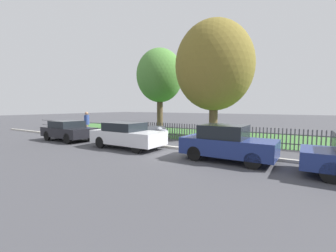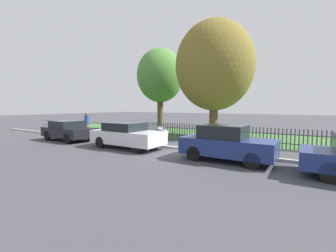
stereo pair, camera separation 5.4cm
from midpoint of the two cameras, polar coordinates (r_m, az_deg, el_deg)
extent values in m
plane|color=#424247|center=(11.53, 4.74, -6.27)|extent=(120.00, 120.00, 0.00)
cube|color=#B2ADA3|center=(11.61, 4.97, -5.89)|extent=(38.29, 0.20, 0.12)
cube|color=#3D7033|center=(17.78, 14.98, -2.43)|extent=(38.29, 7.56, 0.01)
cube|color=#4C4C51|center=(14.23, 10.48, -2.92)|extent=(38.29, 0.03, 0.05)
cube|color=#4C4C51|center=(14.17, 10.51, -0.97)|extent=(38.29, 0.03, 0.05)
cube|color=#4C4C51|center=(18.26, -11.70, -0.44)|extent=(0.06, 0.03, 1.11)
cube|color=#4C4C51|center=(18.13, -11.27, -0.47)|extent=(0.06, 0.03, 1.11)
cube|color=#4C4C51|center=(18.01, -10.83, -0.50)|extent=(0.06, 0.03, 1.11)
cube|color=#4C4C51|center=(17.88, -10.40, -0.53)|extent=(0.06, 0.03, 1.11)
cube|color=#4C4C51|center=(17.75, -9.95, -0.56)|extent=(0.06, 0.03, 1.11)
cube|color=#4C4C51|center=(17.63, -9.50, -0.59)|extent=(0.06, 0.03, 1.11)
cube|color=#4C4C51|center=(17.50, -9.04, -0.63)|extent=(0.06, 0.03, 1.11)
cube|color=#4C4C51|center=(17.38, -8.57, -0.66)|extent=(0.06, 0.03, 1.11)
cube|color=#4C4C51|center=(17.26, -8.10, -0.69)|extent=(0.06, 0.03, 1.11)
cube|color=#4C4C51|center=(17.14, -7.62, -0.73)|extent=(0.06, 0.03, 1.11)
cube|color=#4C4C51|center=(17.02, -7.14, -0.76)|extent=(0.06, 0.03, 1.11)
cube|color=#4C4C51|center=(16.90, -6.65, -0.80)|extent=(0.06, 0.03, 1.11)
cube|color=#4C4C51|center=(16.78, -6.15, -0.83)|extent=(0.06, 0.03, 1.11)
cube|color=#4C4C51|center=(16.66, -5.64, -0.87)|extent=(0.06, 0.03, 1.11)
cube|color=#4C4C51|center=(16.55, -5.13, -0.90)|extent=(0.06, 0.03, 1.11)
cube|color=#4C4C51|center=(16.44, -4.61, -0.94)|extent=(0.06, 0.03, 1.11)
cube|color=#4C4C51|center=(16.33, -4.08, -0.98)|extent=(0.06, 0.03, 1.11)
cube|color=#4C4C51|center=(16.21, -3.55, -1.02)|extent=(0.06, 0.03, 1.11)
cube|color=#4C4C51|center=(16.11, -3.00, -1.05)|extent=(0.06, 0.03, 1.11)
cube|color=#4C4C51|center=(16.00, -2.46, -1.09)|extent=(0.06, 0.03, 1.11)
cube|color=#4C4C51|center=(15.89, -1.90, -1.13)|extent=(0.06, 0.03, 1.11)
cube|color=#4C4C51|center=(15.79, -1.33, -1.17)|extent=(0.06, 0.03, 1.11)
cube|color=#4C4C51|center=(15.69, -0.76, -1.21)|extent=(0.06, 0.03, 1.11)
cube|color=#4C4C51|center=(15.58, -0.18, -1.25)|extent=(0.06, 0.03, 1.11)
cube|color=#4C4C51|center=(15.48, 0.40, -1.29)|extent=(0.06, 0.03, 1.11)
cube|color=#4C4C51|center=(15.39, 1.00, -1.33)|extent=(0.06, 0.03, 1.11)
cube|color=#4C4C51|center=(15.29, 1.60, -1.37)|extent=(0.06, 0.03, 1.11)
cube|color=#4C4C51|center=(15.20, 2.21, -1.41)|extent=(0.06, 0.03, 1.11)
cube|color=#4C4C51|center=(15.10, 2.82, -1.45)|extent=(0.06, 0.03, 1.11)
cube|color=#4C4C51|center=(15.01, 3.45, -1.50)|extent=(0.06, 0.03, 1.11)
cube|color=#4C4C51|center=(14.92, 4.08, -1.54)|extent=(0.06, 0.03, 1.11)
cube|color=#4C4C51|center=(14.84, 4.72, -1.58)|extent=(0.06, 0.03, 1.11)
cube|color=#4C4C51|center=(14.75, 5.37, -1.62)|extent=(0.06, 0.03, 1.11)
cube|color=#4C4C51|center=(14.67, 6.02, -1.67)|extent=(0.06, 0.03, 1.11)
cube|color=#4C4C51|center=(14.58, 6.68, -1.71)|extent=(0.06, 0.03, 1.11)
cube|color=#4C4C51|center=(14.51, 7.35, -1.76)|extent=(0.06, 0.03, 1.11)
cube|color=#4C4C51|center=(14.43, 8.03, -1.80)|extent=(0.06, 0.03, 1.11)
cube|color=#4C4C51|center=(14.35, 8.71, -1.84)|extent=(0.06, 0.03, 1.11)
cube|color=#4C4C51|center=(14.28, 9.40, -1.89)|extent=(0.06, 0.03, 1.11)
cube|color=#4C4C51|center=(14.21, 10.10, -1.93)|extent=(0.06, 0.03, 1.11)
cube|color=#4C4C51|center=(14.14, 10.81, -1.98)|extent=(0.06, 0.03, 1.11)
cube|color=#4C4C51|center=(14.07, 11.52, -2.02)|extent=(0.06, 0.03, 1.11)
cube|color=#4C4C51|center=(14.01, 12.24, -2.07)|extent=(0.06, 0.03, 1.11)
cube|color=#4C4C51|center=(13.94, 12.96, -2.11)|extent=(0.06, 0.03, 1.11)
cube|color=#4C4C51|center=(13.88, 13.69, -2.16)|extent=(0.06, 0.03, 1.11)
cube|color=#4C4C51|center=(13.82, 14.43, -2.20)|extent=(0.06, 0.03, 1.11)
cube|color=#4C4C51|center=(13.77, 15.18, -2.25)|extent=(0.06, 0.03, 1.11)
cube|color=#4C4C51|center=(13.71, 15.93, -2.29)|extent=(0.06, 0.03, 1.11)
cube|color=#4C4C51|center=(13.66, 16.68, -2.34)|extent=(0.06, 0.03, 1.11)
cube|color=#4C4C51|center=(13.61, 17.45, -2.38)|extent=(0.06, 0.03, 1.11)
cube|color=#4C4C51|center=(13.57, 18.21, -2.43)|extent=(0.06, 0.03, 1.11)
cube|color=#4C4C51|center=(13.52, 18.98, -2.47)|extent=(0.06, 0.03, 1.11)
cube|color=#4C4C51|center=(13.48, 19.76, -2.52)|extent=(0.06, 0.03, 1.11)
cube|color=#4C4C51|center=(13.44, 20.54, -2.56)|extent=(0.06, 0.03, 1.11)
cube|color=#4C4C51|center=(13.41, 21.33, -2.61)|extent=(0.06, 0.03, 1.11)
cube|color=#4C4C51|center=(13.37, 22.12, -2.65)|extent=(0.06, 0.03, 1.11)
cube|color=#4C4C51|center=(13.34, 22.92, -2.70)|extent=(0.06, 0.03, 1.11)
cube|color=#4C4C51|center=(13.31, 23.71, -2.74)|extent=(0.06, 0.03, 1.11)
cube|color=#4C4C51|center=(13.29, 24.51, -2.78)|extent=(0.06, 0.03, 1.11)
cube|color=#4C4C51|center=(13.26, 25.32, -2.82)|extent=(0.06, 0.03, 1.11)
cube|color=#4C4C51|center=(13.24, 26.13, -2.87)|extent=(0.06, 0.03, 1.11)
cube|color=#4C4C51|center=(13.23, 26.94, -2.91)|extent=(0.06, 0.03, 1.11)
cube|color=#4C4C51|center=(13.21, 27.75, -2.95)|extent=(0.06, 0.03, 1.11)
cube|color=#4C4C51|center=(13.20, 28.56, -2.99)|extent=(0.06, 0.03, 1.11)
cube|color=#4C4C51|center=(13.19, 29.38, -3.03)|extent=(0.06, 0.03, 1.11)
cube|color=#4C4C51|center=(13.18, 30.19, -3.07)|extent=(0.06, 0.03, 1.11)
cube|color=#4C4C51|center=(13.17, 31.01, -3.11)|extent=(0.06, 0.03, 1.11)
cube|color=#4C4C51|center=(13.17, 31.83, -3.15)|extent=(0.06, 0.03, 1.11)
cube|color=#4C4C51|center=(13.17, 32.65, -3.19)|extent=(0.06, 0.03, 1.11)
cube|color=#4C4C51|center=(13.18, 33.46, -3.22)|extent=(0.06, 0.03, 1.11)
cube|color=#4C4C51|center=(13.18, 34.28, -3.26)|extent=(0.06, 0.03, 1.11)
cube|color=#4C4C51|center=(13.19, 35.10, -3.30)|extent=(0.06, 0.03, 1.11)
cube|color=#4C4C51|center=(13.20, 35.91, -3.33)|extent=(0.06, 0.03, 1.11)
cube|color=#4C4C51|center=(13.22, 36.72, -3.37)|extent=(0.06, 0.03, 1.11)
cube|color=black|center=(16.19, -23.98, -1.38)|extent=(3.75, 1.89, 0.60)
cube|color=black|center=(16.31, -24.39, 0.47)|extent=(1.82, 1.66, 0.43)
cylinder|color=black|center=(15.75, -19.17, -2.32)|extent=(0.65, 0.16, 0.64)
cylinder|color=black|center=(14.82, -24.28, -2.92)|extent=(0.65, 0.16, 0.64)
cylinder|color=black|center=(17.63, -23.68, -1.71)|extent=(0.65, 0.16, 0.64)
cylinder|color=black|center=(16.80, -28.43, -2.20)|extent=(0.65, 0.16, 0.64)
cube|color=silver|center=(12.29, -10.34, -2.77)|extent=(4.07, 1.72, 0.68)
cube|color=black|center=(12.37, -11.08, -0.13)|extent=(1.95, 1.55, 0.44)
cylinder|color=black|center=(12.15, -3.40, -4.18)|extent=(0.63, 0.14, 0.63)
cylinder|color=black|center=(10.93, -8.24, -5.26)|extent=(0.63, 0.14, 0.63)
cylinder|color=black|center=(13.76, -11.97, -3.20)|extent=(0.63, 0.14, 0.63)
cylinder|color=black|center=(12.69, -16.95, -4.00)|extent=(0.63, 0.14, 0.63)
cube|color=navy|center=(9.60, 14.80, -5.04)|extent=(3.75, 1.69, 0.68)
cube|color=black|center=(9.57, 13.82, -1.34)|extent=(1.81, 1.51, 0.54)
cylinder|color=black|center=(10.10, 22.41, -6.47)|extent=(0.61, 0.15, 0.61)
cylinder|color=black|center=(8.65, 20.55, -8.30)|extent=(0.61, 0.15, 0.61)
cylinder|color=black|center=(10.75, 10.13, -5.49)|extent=(0.61, 0.15, 0.61)
cylinder|color=black|center=(9.40, 6.52, -6.96)|extent=(0.61, 0.15, 0.61)
cylinder|color=black|center=(9.79, 35.28, -7.27)|extent=(0.65, 0.15, 0.65)
cylinder|color=black|center=(8.18, 36.07, -9.59)|extent=(0.65, 0.15, 0.65)
cylinder|color=black|center=(14.13, -0.88, -3.06)|extent=(0.54, 0.14, 0.54)
cylinder|color=black|center=(14.85, -5.68, -2.69)|extent=(0.54, 0.14, 0.54)
ellipsoid|color=gray|center=(14.43, -3.35, -1.50)|extent=(1.92, 0.89, 0.83)
ellipsoid|color=gray|center=(14.19, -1.83, -0.71)|extent=(0.50, 0.96, 0.38)
cylinder|color=brown|center=(21.03, -2.14, 3.96)|extent=(0.55, 0.55, 3.74)
ellipsoid|color=#4C8438|center=(21.22, -2.17, 12.70)|extent=(4.28, 4.28, 4.93)
cylinder|color=brown|center=(16.53, 11.36, 2.96)|extent=(0.61, 0.61, 3.38)
ellipsoid|color=olive|center=(16.77, 11.57, 14.77)|extent=(5.51, 5.51, 6.34)
cylinder|color=#7F6B51|center=(18.02, -19.90, -1.04)|extent=(0.17, 0.17, 0.90)
cylinder|color=#7F6B51|center=(17.76, -20.00, -1.13)|extent=(0.17, 0.17, 0.90)
cylinder|color=#334C93|center=(17.82, -20.03, 1.48)|extent=(0.53, 0.53, 0.71)
sphere|color=#A37556|center=(17.80, -20.07, 3.01)|extent=(0.24, 0.24, 0.24)
camera|label=1|loc=(0.03, -90.12, -0.01)|focal=24.00mm
camera|label=2|loc=(0.03, 89.88, 0.01)|focal=24.00mm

